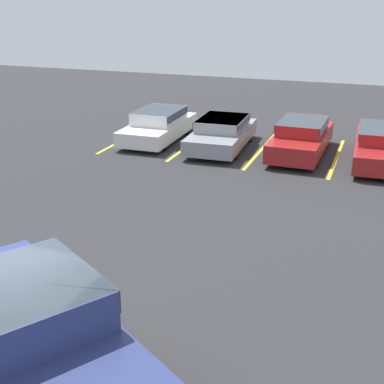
{
  "coord_description": "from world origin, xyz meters",
  "views": [
    {
      "loc": [
        5.34,
        -5.99,
        5.55
      ],
      "look_at": [
        1.16,
        5.39,
        1.0
      ],
      "focal_mm": 50.0,
      "sensor_mm": 36.0,
      "label": 1
    }
  ],
  "objects_px": {
    "pickup_truck": "(37,349)",
    "parked_sedan_b": "(222,132)",
    "parked_sedan_a": "(158,124)",
    "parked_sedan_c": "(301,137)",
    "parked_sedan_d": "(384,144)"
  },
  "relations": [
    {
      "from": "parked_sedan_c",
      "to": "parked_sedan_a",
      "type": "bearing_deg",
      "value": -90.25
    },
    {
      "from": "parked_sedan_c",
      "to": "parked_sedan_d",
      "type": "bearing_deg",
      "value": 91.61
    },
    {
      "from": "parked_sedan_a",
      "to": "parked_sedan_d",
      "type": "height_order",
      "value": "parked_sedan_d"
    },
    {
      "from": "parked_sedan_a",
      "to": "parked_sedan_b",
      "type": "height_order",
      "value": "parked_sedan_a"
    },
    {
      "from": "pickup_truck",
      "to": "parked_sedan_d",
      "type": "relative_size",
      "value": 1.24
    },
    {
      "from": "pickup_truck",
      "to": "parked_sedan_c",
      "type": "relative_size",
      "value": 1.34
    },
    {
      "from": "pickup_truck",
      "to": "parked_sedan_a",
      "type": "height_order",
      "value": "pickup_truck"
    },
    {
      "from": "pickup_truck",
      "to": "parked_sedan_b",
      "type": "relative_size",
      "value": 1.37
    },
    {
      "from": "pickup_truck",
      "to": "parked_sedan_b",
      "type": "bearing_deg",
      "value": 128.59
    },
    {
      "from": "pickup_truck",
      "to": "parked_sedan_c",
      "type": "bearing_deg",
      "value": 116.38
    },
    {
      "from": "parked_sedan_a",
      "to": "parked_sedan_d",
      "type": "xyz_separation_m",
      "value": [
        8.47,
        -0.09,
        0.01
      ]
    },
    {
      "from": "parked_sedan_a",
      "to": "parked_sedan_c",
      "type": "distance_m",
      "value": 5.66
    },
    {
      "from": "pickup_truck",
      "to": "parked_sedan_b",
      "type": "xyz_separation_m",
      "value": [
        -1.56,
        13.71,
        -0.3
      ]
    },
    {
      "from": "parked_sedan_a",
      "to": "parked_sedan_c",
      "type": "relative_size",
      "value": 0.99
    },
    {
      "from": "parked_sedan_a",
      "to": "pickup_truck",
      "type": "bearing_deg",
      "value": 15.68
    }
  ]
}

